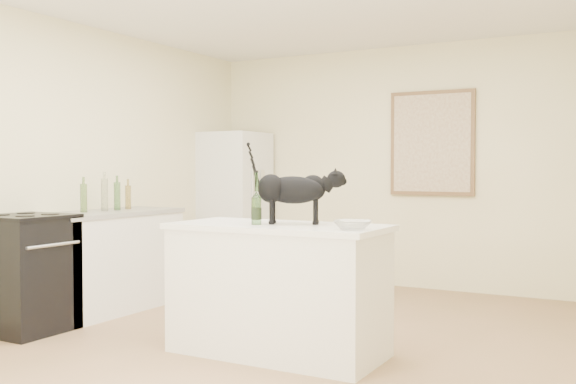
{
  "coord_description": "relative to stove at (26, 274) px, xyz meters",
  "views": [
    {
      "loc": [
        2.36,
        -4.17,
        1.28
      ],
      "look_at": [
        0.15,
        -0.15,
        1.12
      ],
      "focal_mm": 41.64,
      "sensor_mm": 36.0,
      "label": 1
    }
  ],
  "objects": [
    {
      "name": "floor",
      "position": [
        1.95,
        0.6,
        -0.45
      ],
      "size": [
        5.5,
        5.5,
        0.0
      ],
      "primitive_type": "plane",
      "color": "#A07655",
      "rests_on": "ground"
    },
    {
      "name": "wall_back",
      "position": [
        1.95,
        3.35,
        0.85
      ],
      "size": [
        4.5,
        0.0,
        4.5
      ],
      "primitive_type": "plane",
      "rotation": [
        1.57,
        0.0,
        0.0
      ],
      "color": "#FDF5C4",
      "rests_on": "ground"
    },
    {
      "name": "wall_left",
      "position": [
        -0.3,
        0.6,
        0.85
      ],
      "size": [
        0.0,
        5.5,
        5.5
      ],
      "primitive_type": "plane",
      "rotation": [
        1.57,
        0.0,
        1.57
      ],
      "color": "#FDF5C4",
      "rests_on": "ground"
    },
    {
      "name": "island_base",
      "position": [
        2.05,
        0.4,
        -0.02
      ],
      "size": [
        1.44,
        0.67,
        0.86
      ],
      "primitive_type": "cube",
      "color": "white",
      "rests_on": "floor"
    },
    {
      "name": "island_top",
      "position": [
        2.05,
        0.4,
        0.43
      ],
      "size": [
        1.5,
        0.7,
        0.04
      ],
      "primitive_type": "cube",
      "color": "white",
      "rests_on": "island_base"
    },
    {
      "name": "left_cabinets",
      "position": [
        0.0,
        0.9,
        -0.02
      ],
      "size": [
        0.6,
        1.4,
        0.86
      ],
      "primitive_type": "cube",
      "color": "white",
      "rests_on": "floor"
    },
    {
      "name": "left_countertop",
      "position": [
        0.0,
        0.9,
        0.43
      ],
      "size": [
        0.62,
        1.44,
        0.04
      ],
      "primitive_type": "cube",
      "color": "gray",
      "rests_on": "left_cabinets"
    },
    {
      "name": "stove",
      "position": [
        0.0,
        0.0,
        0.0
      ],
      "size": [
        0.6,
        0.6,
        0.9
      ],
      "primitive_type": "cube",
      "color": "black",
      "rests_on": "floor"
    },
    {
      "name": "fridge",
      "position": [
        0.0,
        2.95,
        0.4
      ],
      "size": [
        0.68,
        0.68,
        1.7
      ],
      "primitive_type": "cube",
      "color": "white",
      "rests_on": "floor"
    },
    {
      "name": "artwork_frame",
      "position": [
        2.25,
        3.32,
        1.1
      ],
      "size": [
        0.9,
        0.03,
        1.1
      ],
      "primitive_type": "cube",
      "color": "brown",
      "rests_on": "wall_back"
    },
    {
      "name": "artwork_canvas",
      "position": [
        2.25,
        3.3,
        1.1
      ],
      "size": [
        0.82,
        0.0,
        1.02
      ],
      "primitive_type": "cube",
      "color": "beige",
      "rests_on": "wall_back"
    },
    {
      "name": "black_cat",
      "position": [
        2.13,
        0.46,
        0.66
      ],
      "size": [
        0.62,
        0.41,
        0.42
      ],
      "primitive_type": null,
      "rotation": [
        0.0,
        0.0,
        0.42
      ],
      "color": "black",
      "rests_on": "island_top"
    },
    {
      "name": "wine_bottle",
      "position": [
        1.94,
        0.29,
        0.61
      ],
      "size": [
        0.08,
        0.08,
        0.32
      ],
      "primitive_type": "cylinder",
      "rotation": [
        0.0,
        0.0,
        0.28
      ],
      "color": "#2C6227",
      "rests_on": "island_top"
    },
    {
      "name": "glass_bowl",
      "position": [
        2.67,
        0.25,
        0.48
      ],
      "size": [
        0.3,
        0.3,
        0.06
      ],
      "primitive_type": "imported",
      "rotation": [
        0.0,
        0.0,
        0.26
      ],
      "color": "white",
      "rests_on": "island_top"
    },
    {
      "name": "fridge_paper",
      "position": [
        0.34,
        3.04,
        0.73
      ],
      "size": [
        0.03,
        0.14,
        0.18
      ],
      "primitive_type": "cube",
      "rotation": [
        0.0,
        0.0,
        0.16
      ],
      "color": "silver",
      "rests_on": "fridge"
    },
    {
      "name": "counter_bottle_cluster",
      "position": [
        -0.02,
        0.92,
        0.58
      ],
      "size": [
        0.12,
        0.6,
        0.29
      ],
      "color": "gray",
      "rests_on": "left_countertop"
    }
  ]
}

